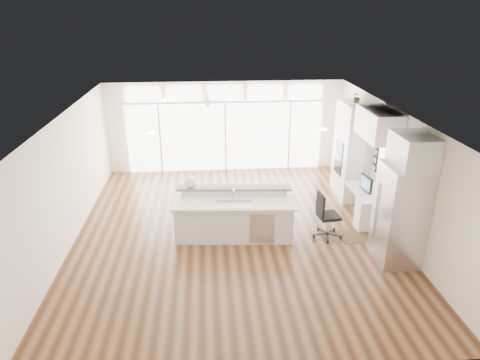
{
  "coord_description": "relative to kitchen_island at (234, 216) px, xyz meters",
  "views": [
    {
      "loc": [
        -0.57,
        -8.44,
        4.77
      ],
      "look_at": [
        0.17,
        0.6,
        1.02
      ],
      "focal_mm": 32.0,
      "sensor_mm": 36.0,
      "label": 1
    }
  ],
  "objects": [
    {
      "name": "rug",
      "position": [
        2.72,
        -0.16,
        -0.51
      ],
      "size": [
        0.89,
        0.7,
        0.01
      ],
      "primitive_type": "cube",
      "rotation": [
        0.0,
        0.0,
        0.14
      ],
      "color": "#342010",
      "rests_on": "floor"
    },
    {
      "name": "ceiling",
      "position": [
        0.03,
        0.24,
        2.18
      ],
      "size": [
        7.0,
        8.0,
        0.02
      ],
      "primitive_type": "cube",
      "color": "silver",
      "rests_on": "wall_back"
    },
    {
      "name": "keyboard",
      "position": [
        2.91,
        0.54,
        0.25
      ],
      "size": [
        0.16,
        0.33,
        0.02
      ],
      "primitive_type": "cube",
      "rotation": [
        0.0,
        0.0,
        0.12
      ],
      "color": "white",
      "rests_on": "desk_nook"
    },
    {
      "name": "wall_back",
      "position": [
        0.03,
        4.24,
        0.83
      ],
      "size": [
        7.0,
        0.04,
        2.7
      ],
      "primitive_type": "cube",
      "color": "white",
      "rests_on": "floor"
    },
    {
      "name": "potted_plant",
      "position": [
        3.2,
        2.04,
        2.09
      ],
      "size": [
        0.31,
        0.33,
        0.23
      ],
      "primitive_type": "imported",
      "rotation": [
        0.0,
        0.0,
        -0.17
      ],
      "color": "#315D28",
      "rests_on": "oven_cabinet"
    },
    {
      "name": "refrigerator",
      "position": [
        3.14,
        -1.11,
        0.48
      ],
      "size": [
        0.76,
        0.9,
        2.0
      ],
      "primitive_type": "cube",
      "color": "silver",
      "rests_on": "floor"
    },
    {
      "name": "transom_row",
      "position": [
        0.03,
        4.18,
        1.86
      ],
      "size": [
        5.9,
        0.06,
        0.4
      ],
      "primitive_type": "cube",
      "color": "white",
      "rests_on": "wall_back"
    },
    {
      "name": "wall_left",
      "position": [
        -3.47,
        0.24,
        0.83
      ],
      "size": [
        0.04,
        8.0,
        2.7
      ],
      "primitive_type": "cube",
      "color": "white",
      "rests_on": "floor"
    },
    {
      "name": "desk_nook",
      "position": [
        3.16,
        0.54,
        -0.14
      ],
      "size": [
        0.72,
        1.3,
        0.76
      ],
      "primitive_type": "cube",
      "color": "white",
      "rests_on": "floor"
    },
    {
      "name": "framed_photos",
      "position": [
        3.49,
        1.16,
        0.88
      ],
      "size": [
        0.06,
        0.22,
        0.8
      ],
      "primitive_type": "cube",
      "color": "black",
      "rests_on": "wall_right"
    },
    {
      "name": "wall_front",
      "position": [
        0.03,
        -3.76,
        0.83
      ],
      "size": [
        7.0,
        0.04,
        2.7
      ],
      "primitive_type": "cube",
      "color": "white",
      "rests_on": "floor"
    },
    {
      "name": "monitor",
      "position": [
        3.08,
        0.54,
        0.44
      ],
      "size": [
        0.14,
        0.49,
        0.4
      ],
      "primitive_type": "cube",
      "rotation": [
        0.0,
        0.0,
        0.13
      ],
      "color": "black",
      "rests_on": "desk_nook"
    },
    {
      "name": "desk_window",
      "position": [
        3.49,
        0.54,
        1.03
      ],
      "size": [
        0.04,
        0.85,
        0.85
      ],
      "primitive_type": "cube",
      "color": "white",
      "rests_on": "wall_right"
    },
    {
      "name": "ceiling_fan",
      "position": [
        -0.47,
        3.04,
        1.96
      ],
      "size": [
        1.16,
        1.16,
        0.32
      ],
      "primitive_type": "cube",
      "color": "white",
      "rests_on": "ceiling"
    },
    {
      "name": "floor",
      "position": [
        0.03,
        0.24,
        -0.53
      ],
      "size": [
        7.0,
        8.0,
        0.02
      ],
      "primitive_type": "cube",
      "color": "#462815",
      "rests_on": "ground"
    },
    {
      "name": "upper_cabinets",
      "position": [
        3.2,
        0.54,
        1.83
      ],
      "size": [
        0.64,
        1.3,
        0.64
      ],
      "primitive_type": "cube",
      "color": "white",
      "rests_on": "wall_right"
    },
    {
      "name": "kitchen_island",
      "position": [
        0.0,
        0.0,
        0.0
      ],
      "size": [
        2.69,
        1.18,
        1.04
      ],
      "primitive_type": "cube",
      "rotation": [
        0.0,
        0.0,
        -0.08
      ],
      "color": "white",
      "rests_on": "floor"
    },
    {
      "name": "oven_cabinet",
      "position": [
        3.2,
        2.04,
        0.73
      ],
      "size": [
        0.64,
        1.2,
        2.5
      ],
      "primitive_type": "cube",
      "color": "white",
      "rests_on": "floor"
    },
    {
      "name": "fishbowl",
      "position": [
        -0.92,
        0.47,
        0.64
      ],
      "size": [
        0.27,
        0.27,
        0.25
      ],
      "primitive_type": "sphere",
      "rotation": [
        0.0,
        0.0,
        -0.11
      ],
      "color": "white",
      "rests_on": "kitchen_island"
    },
    {
      "name": "recessed_lights",
      "position": [
        0.03,
        0.44,
        2.16
      ],
      "size": [
        3.4,
        3.0,
        0.02
      ],
      "primitive_type": "cube",
      "color": "white",
      "rests_on": "ceiling"
    },
    {
      "name": "fridge_cabinet",
      "position": [
        3.2,
        -1.11,
        1.78
      ],
      "size": [
        0.64,
        0.9,
        0.6
      ],
      "primitive_type": "cube",
      "color": "white",
      "rests_on": "wall_right"
    },
    {
      "name": "glass_wall",
      "position": [
        0.03,
        4.18,
        0.53
      ],
      "size": [
        5.8,
        0.06,
        2.08
      ],
      "primitive_type": "cube",
      "color": "white",
      "rests_on": "wall_back"
    },
    {
      "name": "wall_right",
      "position": [
        3.53,
        0.24,
        0.83
      ],
      "size": [
        0.04,
        8.0,
        2.7
      ],
      "primitive_type": "cube",
      "color": "white",
      "rests_on": "floor"
    },
    {
      "name": "office_chair",
      "position": [
        2.05,
        -0.13,
        0.0
      ],
      "size": [
        0.59,
        0.56,
        1.04
      ],
      "primitive_type": "cube",
      "rotation": [
        0.0,
        0.0,
        0.11
      ],
      "color": "black",
      "rests_on": "floor"
    }
  ]
}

